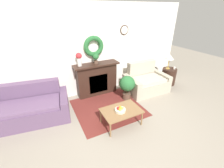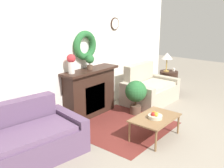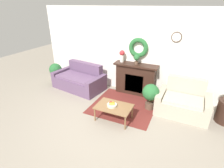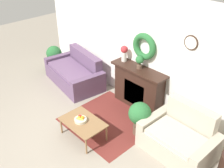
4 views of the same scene
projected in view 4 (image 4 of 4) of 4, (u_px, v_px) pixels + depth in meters
name	position (u px, v px, depth m)	size (l,w,h in m)	color
ground_plane	(60.00, 147.00, 5.22)	(16.00, 16.00, 0.00)	gray
floor_rug	(110.00, 121.00, 5.90)	(1.80, 1.70, 0.01)	maroon
wall_back	(142.00, 50.00, 5.90)	(6.80, 0.20, 2.70)	white
fireplace	(138.00, 87.00, 6.14)	(1.39, 0.41, 1.03)	#331E16
couch_left	(75.00, 73.00, 7.18)	(1.88, 1.21, 0.85)	#604766
loveseat_right	(179.00, 138.00, 4.98)	(1.37, 0.95, 0.93)	#B2A893
coffee_table	(83.00, 123.00, 5.28)	(0.91, 0.60, 0.40)	olive
fruit_bowl	(80.00, 119.00, 5.26)	(0.25, 0.25, 0.12)	beige
vase_on_mantel_left	(124.00, 52.00, 6.07)	(0.17, 0.17, 0.38)	silver
potted_plant_on_mantel	(140.00, 61.00, 5.77)	(0.19, 0.19, 0.31)	brown
potted_plant_floor_by_couch	(54.00, 55.00, 7.81)	(0.46, 0.46, 0.74)	brown
potted_plant_floor_by_loveseat	(140.00, 115.00, 5.31)	(0.47, 0.47, 0.76)	brown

